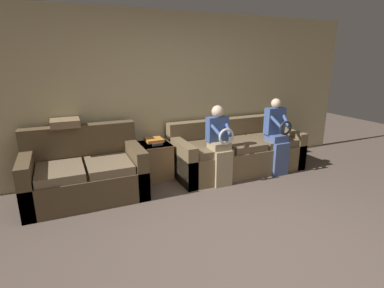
{
  "coord_description": "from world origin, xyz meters",
  "views": [
    {
      "loc": [
        -1.55,
        -1.98,
        1.86
      ],
      "look_at": [
        0.04,
        1.57,
        0.73
      ],
      "focal_mm": 28.0,
      "sensor_mm": 36.0,
      "label": 1
    }
  ],
  "objects_px": {
    "couch_main": "(236,152)",
    "throw_pillow": "(65,123)",
    "book_stack": "(154,141)",
    "child_right_seated": "(277,134)",
    "child_left_seated": "(220,142)",
    "side_shelf": "(155,160)",
    "couch_side": "(85,174)"
  },
  "relations": [
    {
      "from": "couch_main",
      "to": "throw_pillow",
      "type": "distance_m",
      "value": 2.71
    },
    {
      "from": "couch_main",
      "to": "book_stack",
      "type": "relative_size",
      "value": 7.11
    },
    {
      "from": "child_right_seated",
      "to": "throw_pillow",
      "type": "distance_m",
      "value": 3.22
    },
    {
      "from": "child_left_seated",
      "to": "child_right_seated",
      "type": "xyz_separation_m",
      "value": [
        1.06,
        0.0,
        0.01
      ]
    },
    {
      "from": "couch_main",
      "to": "side_shelf",
      "type": "xyz_separation_m",
      "value": [
        -1.36,
        0.21,
        -0.02
      ]
    },
    {
      "from": "child_left_seated",
      "to": "side_shelf",
      "type": "distance_m",
      "value": 1.08
    },
    {
      "from": "child_left_seated",
      "to": "side_shelf",
      "type": "height_order",
      "value": "child_left_seated"
    },
    {
      "from": "couch_main",
      "to": "throw_pillow",
      "type": "height_order",
      "value": "throw_pillow"
    },
    {
      "from": "book_stack",
      "to": "throw_pillow",
      "type": "distance_m",
      "value": 1.3
    },
    {
      "from": "couch_main",
      "to": "side_shelf",
      "type": "height_order",
      "value": "couch_main"
    },
    {
      "from": "side_shelf",
      "to": "throw_pillow",
      "type": "xyz_separation_m",
      "value": [
        -1.24,
        0.09,
        0.7
      ]
    },
    {
      "from": "throw_pillow",
      "to": "couch_main",
      "type": "bearing_deg",
      "value": -6.52
    },
    {
      "from": "child_right_seated",
      "to": "book_stack",
      "type": "bearing_deg",
      "value": 162.68
    },
    {
      "from": "child_left_seated",
      "to": "throw_pillow",
      "type": "relative_size",
      "value": 3.15
    },
    {
      "from": "couch_side",
      "to": "child_left_seated",
      "type": "distance_m",
      "value": 1.96
    },
    {
      "from": "child_right_seated",
      "to": "side_shelf",
      "type": "bearing_deg",
      "value": 162.72
    },
    {
      "from": "child_right_seated",
      "to": "throw_pillow",
      "type": "height_order",
      "value": "child_right_seated"
    },
    {
      "from": "couch_main",
      "to": "couch_side",
      "type": "bearing_deg",
      "value": -179.56
    },
    {
      "from": "couch_side",
      "to": "throw_pillow",
      "type": "distance_m",
      "value": 0.76
    },
    {
      "from": "couch_main",
      "to": "book_stack",
      "type": "distance_m",
      "value": 1.41
    },
    {
      "from": "couch_main",
      "to": "side_shelf",
      "type": "relative_size",
      "value": 3.83
    },
    {
      "from": "child_right_seated",
      "to": "couch_side",
      "type": "bearing_deg",
      "value": 173.08
    },
    {
      "from": "couch_main",
      "to": "child_right_seated",
      "type": "xyz_separation_m",
      "value": [
        0.53,
        -0.38,
        0.35
      ]
    },
    {
      "from": "child_right_seated",
      "to": "side_shelf",
      "type": "relative_size",
      "value": 2.15
    },
    {
      "from": "throw_pillow",
      "to": "book_stack",
      "type": "bearing_deg",
      "value": -3.92
    },
    {
      "from": "couch_side",
      "to": "child_left_seated",
      "type": "height_order",
      "value": "child_left_seated"
    },
    {
      "from": "book_stack",
      "to": "throw_pillow",
      "type": "relative_size",
      "value": 0.82
    },
    {
      "from": "child_left_seated",
      "to": "side_shelf",
      "type": "bearing_deg",
      "value": 144.48
    },
    {
      "from": "throw_pillow",
      "to": "couch_side",
      "type": "bearing_deg",
      "value": -61.45
    },
    {
      "from": "couch_main",
      "to": "couch_side",
      "type": "xyz_separation_m",
      "value": [
        -2.43,
        -0.02,
        0.01
      ]
    },
    {
      "from": "couch_side",
      "to": "child_left_seated",
      "type": "relative_size",
      "value": 1.3
    },
    {
      "from": "couch_main",
      "to": "couch_side",
      "type": "relative_size",
      "value": 1.42
    }
  ]
}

